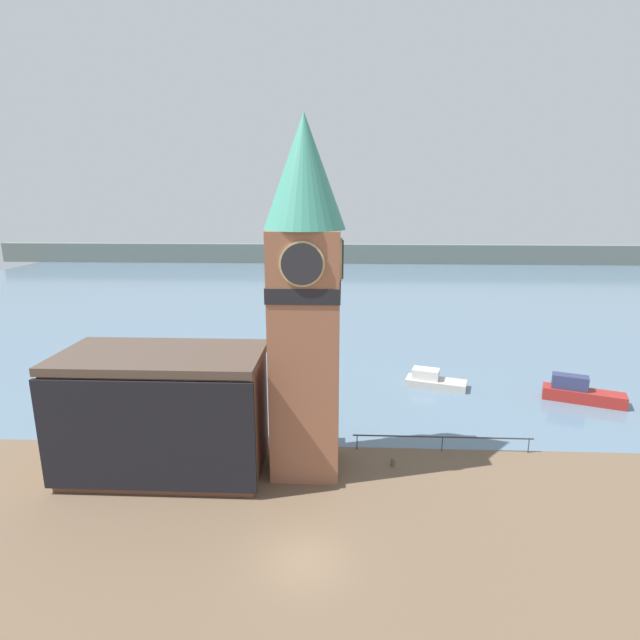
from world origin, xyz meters
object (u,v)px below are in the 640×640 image
object	(u,v)px
boat_far	(580,392)
mooring_bollard_near	(393,461)
pier_building	(164,413)
boat_near	(433,380)
clock_tower	(305,293)

from	to	relation	value
boat_far	mooring_bollard_near	distance (m)	20.62
pier_building	boat_far	distance (m)	34.29
pier_building	boat_near	size ratio (longest dim) A/B	2.17
clock_tower	boat_near	size ratio (longest dim) A/B	3.75
pier_building	mooring_bollard_near	distance (m)	15.10
boat_near	boat_far	world-z (taller)	boat_far
clock_tower	boat_near	bearing A→B (deg)	53.82
clock_tower	boat_far	size ratio (longest dim) A/B	3.28
boat_near	mooring_bollard_near	world-z (taller)	boat_near
clock_tower	pier_building	bearing A→B (deg)	-175.49
boat_near	mooring_bollard_near	size ratio (longest dim) A/B	9.93
clock_tower	pier_building	world-z (taller)	clock_tower
pier_building	boat_far	xyz separation A→B (m)	(31.77, 12.50, -3.15)
pier_building	mooring_bollard_near	bearing A→B (deg)	4.23
boat_near	mooring_bollard_near	distance (m)	15.23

